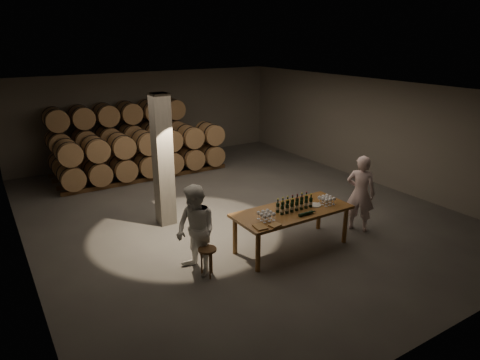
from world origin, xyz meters
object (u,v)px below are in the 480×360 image
bottle_cluster (294,205)px  stool (207,254)px  plate (315,205)px  person_woman (196,231)px  notebook_near (275,225)px  person_man (360,193)px  tasting_table (292,214)px

bottle_cluster → stool: size_ratio=1.45×
plate → person_woman: (-2.79, 0.22, -0.00)m
bottle_cluster → notebook_near: 0.96m
bottle_cluster → person_man: size_ratio=0.46×
tasting_table → plate: size_ratio=9.26×
person_man → stool: bearing=57.5°
plate → stool: (-2.67, 0.00, -0.42)m
stool → person_man: person_man is taller
tasting_table → person_woman: (-2.22, 0.16, 0.11)m
person_woman → person_man: bearing=74.9°
stool → person_man: 4.06m
tasting_table → notebook_near: notebook_near is taller
notebook_near → stool: bearing=152.8°
person_man → person_woman: size_ratio=1.02×
bottle_cluster → person_man: 1.90m
stool → person_woman: (-0.12, 0.22, 0.42)m
notebook_near → person_man: 2.76m
person_woman → notebook_near: bearing=55.4°
tasting_table → person_man: bearing=-3.3°
stool → bottle_cluster: bearing=1.4°
person_woman → tasting_table: bearing=74.5°
stool → tasting_table: bearing=1.6°
bottle_cluster → stool: bottle_cluster is taller
notebook_near → stool: 1.42m
bottle_cluster → notebook_near: (-0.84, -0.45, -0.09)m
bottle_cluster → person_woman: 2.27m
notebook_near → person_woman: bearing=146.3°
plate → person_woman: bearing=175.5°
notebook_near → person_man: (2.74, 0.34, 0.01)m
bottle_cluster → person_woman: (-2.27, 0.17, -0.11)m
plate → stool: size_ratio=0.48×
notebook_near → person_man: size_ratio=0.12×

